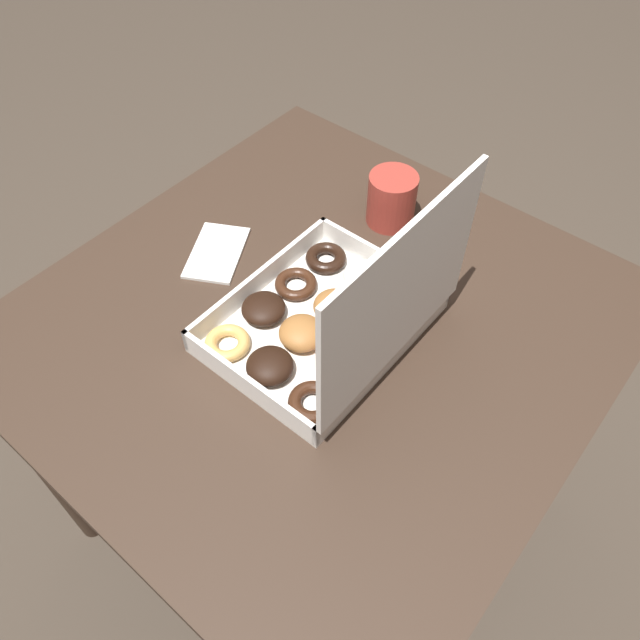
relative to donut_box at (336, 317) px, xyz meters
name	(u,v)px	position (x,y,z in m)	size (l,w,h in m)	color
ground_plane	(319,502)	(-0.01, -0.05, -0.79)	(8.00, 8.00, 0.00)	#42382D
dining_table	(318,359)	(-0.01, -0.05, -0.17)	(0.91, 0.88, 0.74)	#38281E
donut_box	(336,317)	(0.00, 0.00, 0.00)	(0.34, 0.28, 0.30)	silver
coffee_mug	(392,198)	(-0.28, -0.10, 0.00)	(0.09, 0.09, 0.10)	#A3382D
paper_napkin	(218,252)	(-0.01, -0.28, -0.05)	(0.17, 0.15, 0.01)	white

